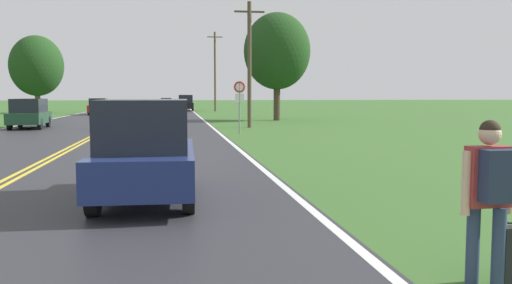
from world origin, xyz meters
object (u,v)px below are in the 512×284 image
object	(u,v)px
traffic_sign	(240,94)
car_white_sedan_receding	(166,102)
hitchhiker_person	(490,186)
car_black_van_mid_far	(186,103)
car_dark_blue_suv_nearest	(146,148)
car_red_hatchback_mid_near	(99,106)
tree_left_verge	(37,66)
car_dark_green_suv_approaching	(29,113)
tree_mid_treeline	(277,51)

from	to	relation	value
traffic_sign	car_white_sedan_receding	world-z (taller)	traffic_sign
hitchhiker_person	car_black_van_mid_far	distance (m)	62.17
traffic_sign	car_black_van_mid_far	distance (m)	40.11
car_dark_blue_suv_nearest	car_white_sedan_receding	xyz separation A→B (m)	(-0.64, 77.50, -0.21)
car_red_hatchback_mid_near	car_black_van_mid_far	world-z (taller)	car_black_van_mid_far
tree_left_verge	car_white_sedan_receding	xyz separation A→B (m)	(13.32, 26.36, -4.29)
car_white_sedan_receding	car_dark_green_suv_approaching	bearing A→B (deg)	-8.05
traffic_sign	tree_left_verge	xyz separation A→B (m)	(-17.75, 34.27, 3.05)
tree_left_verge	car_dark_green_suv_approaching	distance (m)	29.14
hitchhiker_person	car_dark_blue_suv_nearest	distance (m)	6.37
tree_mid_treeline	car_dark_blue_suv_nearest	xyz separation A→B (m)	(-8.40, -30.90, -4.30)
tree_left_verge	car_red_hatchback_mid_near	world-z (taller)	tree_left_verge
tree_mid_treeline	car_dark_green_suv_approaching	xyz separation A→B (m)	(-16.20, -7.94, -4.37)
car_dark_blue_suv_nearest	car_red_hatchback_mid_near	world-z (taller)	car_dark_blue_suv_nearest
car_dark_blue_suv_nearest	tree_left_verge	bearing A→B (deg)	-163.43
tree_left_verge	car_red_hatchback_mid_near	size ratio (longest dim) A/B	1.96
traffic_sign	tree_left_verge	distance (m)	38.71
car_dark_green_suv_approaching	tree_mid_treeline	bearing A→B (deg)	-66.48
hitchhiker_person	car_red_hatchback_mid_near	size ratio (longest dim) A/B	0.40
tree_left_verge	tree_mid_treeline	distance (m)	30.15
tree_left_verge	car_black_van_mid_far	size ratio (longest dim) A/B	1.77
car_dark_blue_suv_nearest	car_black_van_mid_far	size ratio (longest dim) A/B	0.89
car_dark_blue_suv_nearest	hitchhiker_person	bearing A→B (deg)	36.42
tree_left_verge	tree_mid_treeline	world-z (taller)	tree_left_verge
car_black_van_mid_far	car_dark_green_suv_approaching	bearing A→B (deg)	-14.90
tree_left_verge	car_black_van_mid_far	world-z (taller)	tree_left_verge
tree_mid_treeline	car_white_sedan_receding	xyz separation A→B (m)	(-9.03, 46.60, -4.51)
hitchhiker_person	tree_mid_treeline	distance (m)	36.66
car_red_hatchback_mid_near	car_dark_blue_suv_nearest	bearing A→B (deg)	-173.41
car_red_hatchback_mid_near	car_white_sedan_receding	bearing A→B (deg)	-12.84
hitchhiker_person	car_white_sedan_receding	bearing A→B (deg)	0.29
hitchhiker_person	car_red_hatchback_mid_near	bearing A→B (deg)	9.07
traffic_sign	tree_left_verge	world-z (taller)	tree_left_verge
hitchhiker_person	car_white_sedan_receding	distance (m)	82.82
car_dark_green_suv_approaching	car_red_hatchback_mid_near	bearing A→B (deg)	-5.12
car_dark_blue_suv_nearest	car_dark_green_suv_approaching	size ratio (longest dim) A/B	0.99
hitchhiker_person	tree_mid_treeline	size ratio (longest dim) A/B	0.21
tree_mid_treeline	car_black_van_mid_far	size ratio (longest dim) A/B	1.75
hitchhiker_person	car_white_sedan_receding	size ratio (longest dim) A/B	0.40
traffic_sign	car_dark_green_suv_approaching	distance (m)	13.14
car_dark_green_suv_approaching	car_white_sedan_receding	distance (m)	55.01
hitchhiker_person	car_black_van_mid_far	size ratio (longest dim) A/B	0.36
car_white_sedan_receding	car_red_hatchback_mid_near	bearing A→B (deg)	-11.41
tree_left_verge	car_white_sedan_receding	distance (m)	29.84
car_black_van_mid_far	car_white_sedan_receding	distance (m)	20.74
hitchhiker_person	tree_left_verge	size ratio (longest dim) A/B	0.21
traffic_sign	car_black_van_mid_far	world-z (taller)	traffic_sign
car_dark_blue_suv_nearest	car_white_sedan_receding	size ratio (longest dim) A/B	0.99
tree_left_verge	car_dark_blue_suv_nearest	xyz separation A→B (m)	(13.95, -51.14, -4.08)
hitchhiker_person	car_dark_blue_suv_nearest	bearing A→B (deg)	32.42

